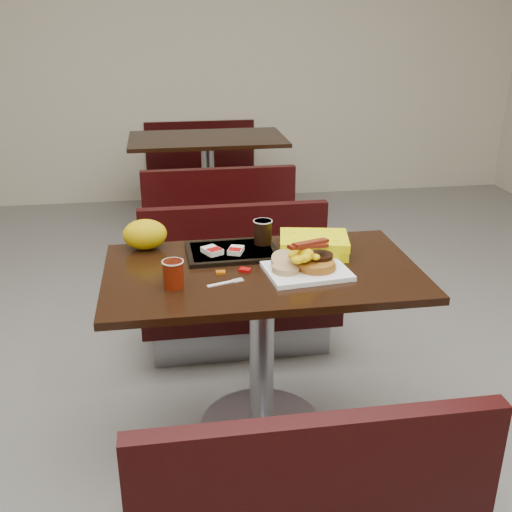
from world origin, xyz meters
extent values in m
cube|color=slate|center=(0.00, 0.00, 0.00)|extent=(6.00, 7.00, 0.01)
cube|color=beige|center=(0.00, 3.50, 1.40)|extent=(6.00, 0.01, 2.80)
cube|color=white|center=(0.16, -0.07, 0.76)|extent=(0.33, 0.27, 0.02)
cylinder|color=#A3601B|center=(0.20, -0.07, 0.78)|extent=(0.17, 0.17, 0.03)
cylinder|color=black|center=(0.22, -0.04, 0.81)|extent=(0.12, 0.12, 0.01)
ellipsoid|color=#E1BF04|center=(0.15, -0.08, 0.83)|extent=(0.11, 0.10, 0.06)
cylinder|color=tan|center=(0.08, -0.08, 0.78)|extent=(0.12, 0.12, 0.02)
cylinder|color=tan|center=(0.08, -0.03, 0.79)|extent=(0.10, 0.10, 0.06)
cylinder|color=#901E05|center=(-0.34, -0.12, 0.80)|extent=(0.08, 0.08, 0.10)
cube|color=white|center=(0.23, -0.09, 0.75)|extent=(0.02, 0.16, 0.00)
cube|color=#A74907|center=(-0.16, -0.02, 0.75)|extent=(0.04, 0.03, 0.01)
cube|color=#8C0504|center=(-0.07, -0.01, 0.76)|extent=(0.05, 0.05, 0.01)
cube|color=black|center=(-0.10, 0.17, 0.76)|extent=(0.37, 0.27, 0.02)
cube|color=silver|center=(-0.18, 0.15, 0.78)|extent=(0.09, 0.10, 0.02)
cube|color=silver|center=(-0.08, 0.14, 0.78)|extent=(0.08, 0.09, 0.02)
cylinder|color=black|center=(0.04, 0.22, 0.82)|extent=(0.07, 0.07, 0.10)
cube|color=#ECE403|center=(0.23, 0.13, 0.79)|extent=(0.31, 0.25, 0.07)
ellipsoid|color=#D8BB07|center=(-0.44, 0.28, 0.81)|extent=(0.19, 0.15, 0.13)
camera|label=1|loc=(-0.35, -2.11, 1.68)|focal=42.77mm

